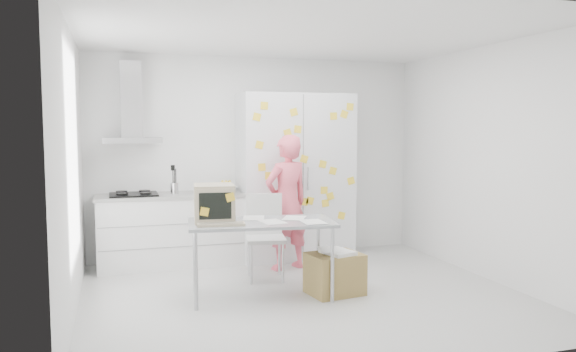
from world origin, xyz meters
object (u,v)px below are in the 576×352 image
object	(u,v)px
person	(287,202)
desk	(232,212)
cardboard_box	(335,273)
chair	(265,231)

from	to	relation	value
person	desk	size ratio (longest dim) A/B	1.07
person	desk	distance (m)	1.31
cardboard_box	desk	bearing A→B (deg)	169.53
person	cardboard_box	world-z (taller)	person
cardboard_box	person	bearing A→B (deg)	98.63
person	cardboard_box	bearing A→B (deg)	80.64
desk	chair	xyz separation A→B (m)	(0.53, 0.64, -0.34)
person	desk	xyz separation A→B (m)	(-0.89, -0.96, 0.06)
person	chair	distance (m)	0.56
person	cardboard_box	xyz separation A→B (m)	(0.17, -1.15, -0.61)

